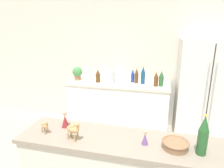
# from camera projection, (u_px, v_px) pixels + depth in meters

# --- Properties ---
(wall_back) EXTENTS (8.00, 0.06, 2.55)m
(wall_back) POSITION_uv_depth(u_px,v_px,m) (138.00, 61.00, 3.82)
(wall_back) COLOR silver
(wall_back) RESTS_ON ground_plane
(back_counter) EXTENTS (1.87, 0.63, 0.92)m
(back_counter) POSITION_uv_depth(u_px,v_px,m) (118.00, 106.00, 3.81)
(back_counter) COLOR white
(back_counter) RESTS_ON ground_plane
(refrigerator) EXTENTS (0.87, 0.70, 1.72)m
(refrigerator) POSITION_uv_depth(u_px,v_px,m) (204.00, 93.00, 3.31)
(refrigerator) COLOR silver
(refrigerator) RESTS_ON ground_plane
(potted_plant) EXTENTS (0.18, 0.18, 0.25)m
(potted_plant) POSITION_uv_depth(u_px,v_px,m) (77.00, 73.00, 3.82)
(potted_plant) COLOR #9E6B47
(potted_plant) RESTS_ON back_counter
(paper_towel_roll) EXTENTS (0.12, 0.12, 0.26)m
(paper_towel_roll) POSITION_uv_depth(u_px,v_px,m) (87.00, 74.00, 3.77)
(paper_towel_roll) COLOR white
(paper_towel_roll) RESTS_ON back_counter
(back_bottle_0) EXTENTS (0.08, 0.08, 0.26)m
(back_bottle_0) POSITION_uv_depth(u_px,v_px,m) (156.00, 79.00, 3.43)
(back_bottle_0) COLOR brown
(back_bottle_0) RESTS_ON back_counter
(back_bottle_1) EXTENTS (0.07, 0.07, 0.32)m
(back_bottle_1) POSITION_uv_depth(u_px,v_px,m) (143.00, 75.00, 3.56)
(back_bottle_1) COLOR navy
(back_bottle_1) RESTS_ON back_counter
(back_bottle_2) EXTENTS (0.08, 0.08, 0.28)m
(back_bottle_2) POSITION_uv_depth(u_px,v_px,m) (161.00, 79.00, 3.43)
(back_bottle_2) COLOR #2D6033
(back_bottle_2) RESTS_ON back_counter
(back_bottle_3) EXTENTS (0.06, 0.06, 0.25)m
(back_bottle_3) POSITION_uv_depth(u_px,v_px,m) (133.00, 76.00, 3.68)
(back_bottle_3) COLOR navy
(back_bottle_3) RESTS_ON back_counter
(back_bottle_4) EXTENTS (0.07, 0.07, 0.31)m
(back_bottle_4) POSITION_uv_depth(u_px,v_px,m) (113.00, 75.00, 3.62)
(back_bottle_4) COLOR #B2B7BC
(back_bottle_4) RESTS_ON back_counter
(back_bottle_5) EXTENTS (0.07, 0.07, 0.28)m
(back_bottle_5) POSITION_uv_depth(u_px,v_px,m) (136.00, 76.00, 3.62)
(back_bottle_5) COLOR brown
(back_bottle_5) RESTS_ON back_counter
(back_bottle_6) EXTENTS (0.08, 0.08, 0.25)m
(back_bottle_6) POSITION_uv_depth(u_px,v_px,m) (98.00, 76.00, 3.67)
(back_bottle_6) COLOR brown
(back_bottle_6) RESTS_ON back_counter
(wine_bottle) EXTENTS (0.07, 0.07, 0.31)m
(wine_bottle) POSITION_uv_depth(u_px,v_px,m) (203.00, 136.00, 1.43)
(wine_bottle) COLOR #235628
(wine_bottle) RESTS_ON bar_counter
(fruit_bowl) EXTENTS (0.21, 0.21, 0.06)m
(fruit_bowl) POSITION_uv_depth(u_px,v_px,m) (175.00, 144.00, 1.52)
(fruit_bowl) COLOR #8C6647
(fruit_bowl) RESTS_ON bar_counter
(camel_figurine) EXTENTS (0.09, 0.07, 0.12)m
(camel_figurine) POSITION_uv_depth(u_px,v_px,m) (45.00, 126.00, 1.74)
(camel_figurine) COLOR #A87F4C
(camel_figurine) RESTS_ON bar_counter
(camel_figurine_second) EXTENTS (0.14, 0.09, 0.17)m
(camel_figurine_second) POSITION_uv_depth(u_px,v_px,m) (73.00, 129.00, 1.62)
(camel_figurine_second) COLOR tan
(camel_figurine_second) RESTS_ON bar_counter
(wise_man_figurine_crimson) EXTENTS (0.07, 0.07, 0.16)m
(wise_man_figurine_crimson) POSITION_uv_depth(u_px,v_px,m) (65.00, 120.00, 1.84)
(wise_man_figurine_crimson) COLOR maroon
(wise_man_figurine_crimson) RESTS_ON bar_counter
(wise_man_figurine_purple) EXTENTS (0.05, 0.05, 0.13)m
(wise_man_figurine_purple) POSITION_uv_depth(u_px,v_px,m) (145.00, 138.00, 1.57)
(wise_man_figurine_purple) COLOR #6B4784
(wise_man_figurine_purple) RESTS_ON bar_counter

